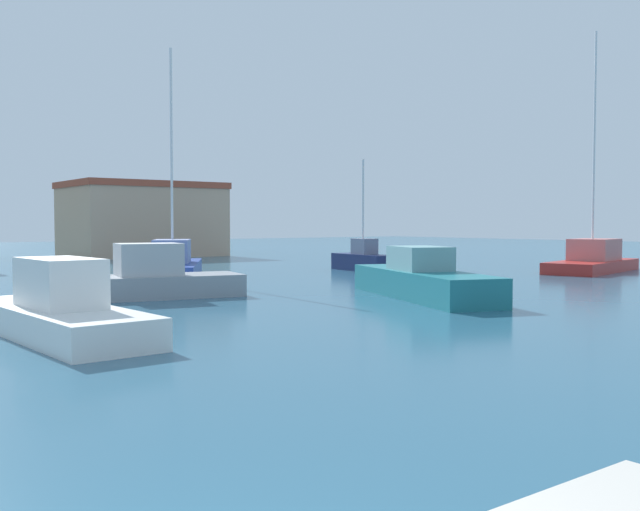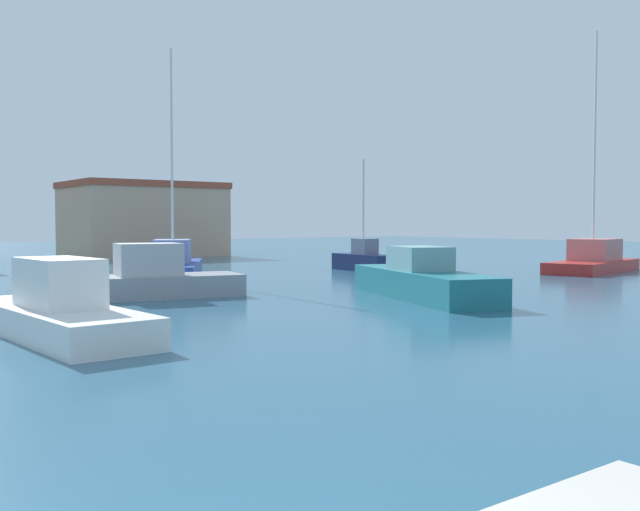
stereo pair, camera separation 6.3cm
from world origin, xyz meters
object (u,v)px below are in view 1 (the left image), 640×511
Objects in this scene: motorboat_teal_inner_mooring at (422,280)px; sailboat_navy_center_channel at (363,259)px; motorboat_white_mid_harbor at (59,311)px; motorboat_grey_far_left at (149,279)px; sailboat_red_behind_lamppost at (593,259)px; sailboat_blue_distant_north at (172,265)px.

motorboat_teal_inner_mooring is 14.36m from sailboat_navy_center_channel.
sailboat_navy_center_channel reaches higher than motorboat_white_mid_harbor.
motorboat_grey_far_left is at bearing 143.10° from motorboat_teal_inner_mooring.
sailboat_red_behind_lamppost is at bearing -40.53° from sailboat_navy_center_channel.
sailboat_blue_distant_north is at bearing 59.66° from motorboat_grey_far_left.
sailboat_navy_center_channel is at bearing -7.45° from sailboat_blue_distant_north.
motorboat_grey_far_left is at bearing 175.86° from sailboat_red_behind_lamppost.
sailboat_red_behind_lamppost is 12.53m from sailboat_navy_center_channel.
motorboat_grey_far_left is 8.99m from sailboat_blue_distant_north.
motorboat_white_mid_harbor is (-30.17, -5.18, -0.07)m from sailboat_red_behind_lamppost.
motorboat_grey_far_left is 16.64m from sailboat_navy_center_channel.
sailboat_navy_center_channel is (15.38, 6.34, -0.01)m from motorboat_grey_far_left.
motorboat_grey_far_left reaches higher than motorboat_white_mid_harbor.
motorboat_teal_inner_mooring is at bearing -121.91° from sailboat_navy_center_channel.
motorboat_white_mid_harbor is 0.83× the size of motorboat_teal_inner_mooring.
motorboat_grey_far_left is 0.62× the size of sailboat_blue_distant_north.
sailboat_blue_distant_north is (-20.37, 9.56, -0.03)m from sailboat_red_behind_lamppost.
sailboat_red_behind_lamppost reaches higher than sailboat_blue_distant_north.
motorboat_teal_inner_mooring is at bearing 4.97° from motorboat_white_mid_harbor.
motorboat_teal_inner_mooring is (7.79, -5.85, -0.02)m from motorboat_grey_far_left.
motorboat_white_mid_harbor is 1.15× the size of sailboat_navy_center_channel.
motorboat_grey_far_left is 1.10× the size of sailboat_navy_center_channel.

